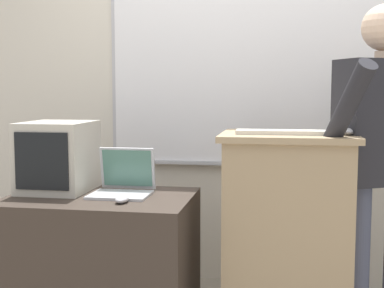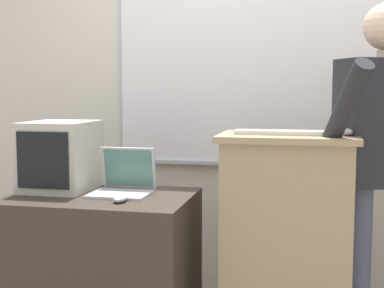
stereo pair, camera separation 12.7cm
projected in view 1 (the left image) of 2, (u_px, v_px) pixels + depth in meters
back_wall at (243, 57)px, 3.49m from camera, size 6.40×0.17×2.98m
lectern_podium at (286, 238)px, 2.67m from camera, size 0.65×0.53×1.06m
side_desk at (101, 267)px, 2.72m from camera, size 0.93×0.64×0.74m
person_presenter at (381, 149)px, 2.62m from camera, size 0.61×0.69×1.68m
laptop at (124, 182)px, 2.74m from camera, size 0.30×0.28×0.23m
wireless_keyboard at (284, 132)px, 2.56m from camera, size 0.46×0.13×0.02m
computer_mouse_by_laptop at (122, 199)px, 2.52m from camera, size 0.06×0.10×0.03m
computer_mouse_by_keyboard at (348, 131)px, 2.51m from camera, size 0.06×0.10×0.03m
crt_monitor at (58, 156)px, 2.81m from camera, size 0.34×0.40×0.36m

